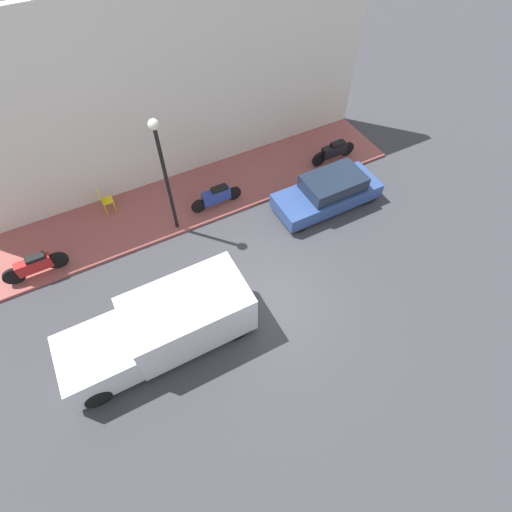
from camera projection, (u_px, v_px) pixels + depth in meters
ground_plane at (267, 302)px, 12.77m from camera, size 60.00×60.00×0.00m
sidewalk at (200, 195)px, 15.66m from camera, size 2.98×16.00×0.11m
building_facade at (170, 94)px, 13.82m from camera, size 0.30×16.00×6.97m
parked_car at (329, 192)px, 14.97m from camera, size 1.61×4.06×1.28m
delivery_van at (161, 327)px, 11.23m from camera, size 1.96×5.35×1.74m
motorcycle_red at (35, 266)px, 12.93m from camera, size 0.30×2.04×0.86m
motorcycle_blue at (217, 196)px, 14.90m from camera, size 0.30×2.03×0.85m
motorcycle_black at (334, 151)px, 16.50m from camera, size 0.30×2.05×0.86m
streetlamp at (163, 163)px, 12.28m from camera, size 0.33×0.33×4.45m
cafe_chair at (104, 200)px, 14.64m from camera, size 0.40×0.40×0.98m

